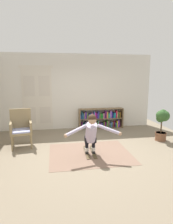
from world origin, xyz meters
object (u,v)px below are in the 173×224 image
(wicker_chair, at_px, (21,127))
(bookshelf, at_px, (100,119))
(potted_plant, at_px, (162,121))
(person_skier, at_px, (91,132))
(skis_pair, at_px, (90,152))

(wicker_chair, bearing_deg, bookshelf, 29.93)
(potted_plant, height_order, person_skier, person_skier)
(potted_plant, bearing_deg, wicker_chair, 177.10)
(bookshelf, bearing_deg, skis_pair, -109.79)
(skis_pair, height_order, person_skier, person_skier)
(wicker_chair, relative_size, skis_pair, 1.37)
(bookshelf, xyz_separation_m, wicker_chair, (-2.79, -1.61, 0.23))
(bookshelf, xyz_separation_m, person_skier, (-0.90, -2.70, 0.31))
(wicker_chair, distance_m, person_skier, 2.18)
(skis_pair, distance_m, person_skier, 0.67)
(wicker_chair, relative_size, person_skier, 0.79)
(person_skier, bearing_deg, potted_plant, 19.46)
(wicker_chair, xyz_separation_m, potted_plant, (4.36, -0.22, 0.06))
(bookshelf, relative_size, person_skier, 1.27)
(bookshelf, relative_size, wicker_chair, 1.61)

